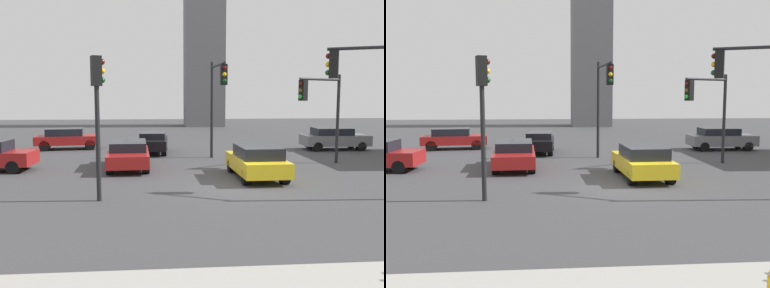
{
  "view_description": "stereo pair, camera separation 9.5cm",
  "coord_description": "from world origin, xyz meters",
  "views": [
    {
      "loc": [
        -3.54,
        -16.89,
        3.68
      ],
      "look_at": [
        -1.68,
        4.03,
        1.25
      ],
      "focal_mm": 41.19,
      "sensor_mm": 36.0,
      "label": 1
    },
    {
      "loc": [
        -3.45,
        -16.89,
        3.68
      ],
      "look_at": [
        -1.68,
        4.03,
        1.25
      ],
      "focal_mm": 41.19,
      "sensor_mm": 36.0,
      "label": 2
    }
  ],
  "objects": [
    {
      "name": "ground_plane",
      "position": [
        0.0,
        0.0,
        0.0
      ],
      "size": [
        91.52,
        91.52,
        0.0
      ],
      "primitive_type": "plane",
      "color": "#424244"
    },
    {
      "name": "car_1",
      "position": [
        0.94,
        1.7,
        0.75
      ],
      "size": [
        2.04,
        4.36,
        1.43
      ],
      "rotation": [
        0.0,
        0.0,
        1.6
      ],
      "color": "yellow",
      "rests_on": "ground_plane"
    },
    {
      "name": "traffic_light_1",
      "position": [
        4.88,
        4.7,
        3.29
      ],
      "size": [
        2.76,
        1.75,
        4.65
      ],
      "rotation": [
        0.0,
        0.0,
        -2.6
      ],
      "color": "black",
      "rests_on": "ground_plane"
    },
    {
      "name": "car_5",
      "position": [
        -3.56,
        10.21,
        0.7
      ],
      "size": [
        1.92,
        4.01,
        1.28
      ],
      "rotation": [
        0.0,
        0.0,
        -1.62
      ],
      "color": "black",
      "rests_on": "ground_plane"
    },
    {
      "name": "car_6",
      "position": [
        -4.76,
        4.73,
        0.71
      ],
      "size": [
        2.12,
        4.65,
        1.33
      ],
      "rotation": [
        0.0,
        0.0,
        -1.53
      ],
      "color": "maroon",
      "rests_on": "ground_plane"
    },
    {
      "name": "traffic_light_0",
      "position": [
        -0.17,
        6.12,
        3.87
      ],
      "size": [
        0.33,
        4.1,
        5.42
      ],
      "rotation": [
        0.0,
        0.0,
        -1.55
      ],
      "color": "black",
      "rests_on": "ground_plane"
    },
    {
      "name": "traffic_light_2",
      "position": [
        -5.39,
        -1.85,
        3.44
      ],
      "size": [
        0.49,
        0.41,
        4.92
      ],
      "rotation": [
        0.0,
        0.0,
        0.37
      ],
      "color": "black",
      "rests_on": "ground_plane"
    },
    {
      "name": "car_3",
      "position": [
        -9.19,
        12.53,
        0.74
      ],
      "size": [
        4.35,
        2.24,
        1.38
      ],
      "rotation": [
        0.0,
        0.0,
        0.12
      ],
      "color": "maroon",
      "rests_on": "ground_plane"
    },
    {
      "name": "car_0",
      "position": [
        8.25,
        10.79,
        0.75
      ],
      "size": [
        4.24,
        2.02,
        1.43
      ],
      "rotation": [
        0.0,
        0.0,
        -0.02
      ],
      "color": "slate",
      "rests_on": "ground_plane"
    },
    {
      "name": "traffic_light_3",
      "position": [
        4.43,
        -1.92,
        3.92
      ],
      "size": [
        3.08,
        1.71,
        5.48
      ],
      "rotation": [
        0.0,
        0.0,
        2.66
      ],
      "color": "black",
      "rests_on": "ground_plane"
    }
  ]
}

